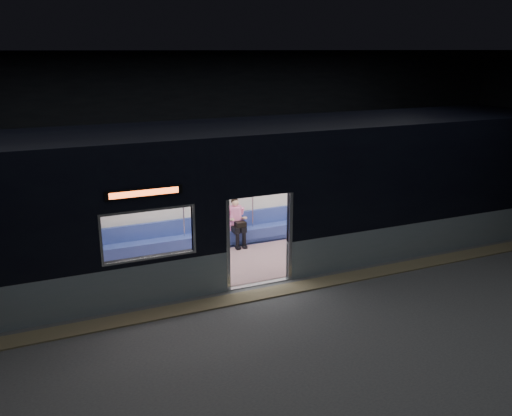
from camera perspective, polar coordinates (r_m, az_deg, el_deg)
station_floor at (r=11.32m, az=2.53°, el=-10.08°), size 24.00×14.00×0.01m
station_envelope at (r=10.22m, az=2.79°, el=8.66°), size 24.00×14.00×5.00m
tactile_strip at (r=11.75m, az=1.34°, el=-8.90°), size 22.80×0.50×0.03m
metro_car at (r=12.86m, az=-2.35°, el=2.02°), size 18.00×3.04×3.35m
passenger at (r=14.22m, az=-2.11°, el=-1.13°), size 0.40×0.64×1.27m
handbag at (r=14.09m, az=-1.64°, el=-1.72°), size 0.31×0.28×0.13m
transit_map at (r=16.42m, az=12.33°, el=3.48°), size 1.00×0.03×0.65m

